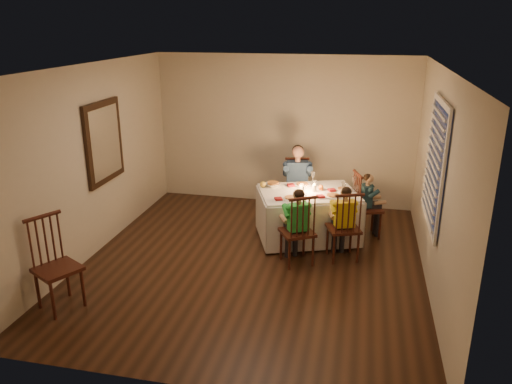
% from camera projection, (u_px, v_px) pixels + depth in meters
% --- Properties ---
extents(ground, '(5.00, 5.00, 0.00)m').
position_uv_depth(ground, '(253.00, 263.00, 6.79)').
color(ground, black).
rests_on(ground, ground).
extents(wall_left, '(0.02, 5.00, 2.60)m').
position_uv_depth(wall_left, '(92.00, 161.00, 6.82)').
color(wall_left, beige).
rests_on(wall_left, ground).
extents(wall_right, '(0.02, 5.00, 2.60)m').
position_uv_depth(wall_right, '(437.00, 183.00, 5.92)').
color(wall_right, beige).
rests_on(wall_right, ground).
extents(wall_back, '(4.50, 0.02, 2.60)m').
position_uv_depth(wall_back, '(284.00, 131.00, 8.68)').
color(wall_back, beige).
rests_on(wall_back, ground).
extents(ceiling, '(5.00, 5.00, 0.00)m').
position_uv_depth(ceiling, '(252.00, 67.00, 5.94)').
color(ceiling, white).
rests_on(ceiling, wall_back).
extents(dining_table, '(1.69, 1.46, 0.71)m').
position_uv_depth(dining_table, '(308.00, 205.00, 7.39)').
color(dining_table, white).
rests_on(dining_table, ground).
extents(chair_adult, '(0.48, 0.46, 1.01)m').
position_uv_depth(chair_adult, '(296.00, 219.00, 8.29)').
color(chair_adult, black).
rests_on(chair_adult, ground).
extents(chair_near_left, '(0.56, 0.55, 1.01)m').
position_uv_depth(chair_near_left, '(296.00, 262.00, 6.80)').
color(chair_near_left, black).
rests_on(chair_near_left, ground).
extents(chair_near_right, '(0.53, 0.51, 1.01)m').
position_uv_depth(chair_near_right, '(341.00, 258.00, 6.92)').
color(chair_near_right, black).
rests_on(chair_near_right, ground).
extents(chair_end, '(0.51, 0.52, 1.01)m').
position_uv_depth(chair_end, '(365.00, 235.00, 7.66)').
color(chair_end, black).
rests_on(chair_end, ground).
extents(chair_extra, '(0.59, 0.60, 1.09)m').
position_uv_depth(chair_extra, '(63.00, 307.00, 5.75)').
color(chair_extra, black).
rests_on(chair_extra, ground).
extents(adult, '(0.52, 0.49, 1.25)m').
position_uv_depth(adult, '(296.00, 219.00, 8.29)').
color(adult, navy).
rests_on(adult, ground).
extents(child_green, '(0.46, 0.45, 1.06)m').
position_uv_depth(child_green, '(296.00, 262.00, 6.80)').
color(child_green, green).
rests_on(child_green, ground).
extents(child_yellow, '(0.43, 0.42, 1.05)m').
position_uv_depth(child_yellow, '(341.00, 258.00, 6.92)').
color(child_yellow, yellow).
rests_on(child_yellow, ground).
extents(child_teal, '(0.36, 0.38, 0.99)m').
position_uv_depth(child_teal, '(365.00, 235.00, 7.66)').
color(child_teal, '#1B3744').
rests_on(child_teal, ground).
extents(setting_adult, '(0.33, 0.33, 0.02)m').
position_uv_depth(setting_adult, '(302.00, 185.00, 7.60)').
color(setting_adult, white).
rests_on(setting_adult, dining_table).
extents(setting_green, '(0.33, 0.33, 0.02)m').
position_uv_depth(setting_green, '(291.00, 199.00, 7.02)').
color(setting_green, white).
rests_on(setting_green, dining_table).
extents(setting_yellow, '(0.33, 0.33, 0.02)m').
position_uv_depth(setting_yellow, '(333.00, 196.00, 7.11)').
color(setting_yellow, white).
rests_on(setting_yellow, dining_table).
extents(setting_teal, '(0.33, 0.33, 0.02)m').
position_uv_depth(setting_teal, '(344.00, 190.00, 7.38)').
color(setting_teal, white).
rests_on(setting_teal, dining_table).
extents(candle_left, '(0.06, 0.06, 0.10)m').
position_uv_depth(candle_left, '(303.00, 189.00, 7.29)').
color(candle_left, silver).
rests_on(candle_left, dining_table).
extents(candle_right, '(0.06, 0.06, 0.10)m').
position_uv_depth(candle_right, '(314.00, 188.00, 7.32)').
color(candle_right, silver).
rests_on(candle_right, dining_table).
extents(squash, '(0.09, 0.09, 0.09)m').
position_uv_depth(squash, '(263.00, 184.00, 7.50)').
color(squash, yellow).
rests_on(squash, dining_table).
extents(orange_fruit, '(0.08, 0.08, 0.08)m').
position_uv_depth(orange_fruit, '(321.00, 188.00, 7.38)').
color(orange_fruit, orange).
rests_on(orange_fruit, dining_table).
extents(serving_bowl, '(0.31, 0.31, 0.06)m').
position_uv_depth(serving_bowl, '(273.00, 185.00, 7.54)').
color(serving_bowl, white).
rests_on(serving_bowl, dining_table).
extents(wall_mirror, '(0.06, 0.95, 1.15)m').
position_uv_depth(wall_mirror, '(104.00, 142.00, 7.03)').
color(wall_mirror, black).
rests_on(wall_mirror, wall_left).
extents(window_blinds, '(0.07, 1.34, 1.54)m').
position_uv_depth(window_blinds, '(434.00, 164.00, 5.95)').
color(window_blinds, '#0D1837').
rests_on(window_blinds, wall_right).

